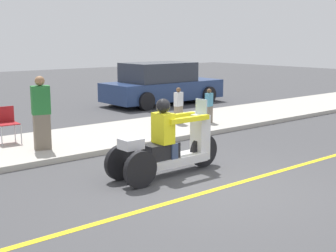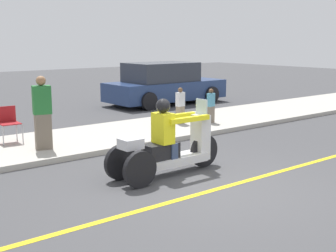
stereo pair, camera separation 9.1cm
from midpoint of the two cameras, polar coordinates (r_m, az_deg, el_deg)
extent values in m
plane|color=#424244|center=(7.94, 5.89, -7.60)|extent=(60.00, 60.00, 0.00)
cube|color=gold|center=(7.85, 5.14, -7.80)|extent=(24.00, 0.12, 0.01)
cube|color=#B2ADA3|center=(11.51, -10.61, -1.68)|extent=(28.00, 2.80, 0.12)
cylinder|color=black|center=(9.17, 4.09, -3.02)|extent=(0.64, 0.10, 0.64)
cylinder|color=black|center=(7.87, -3.72, -5.32)|extent=(0.64, 0.10, 0.64)
cylinder|color=black|center=(8.33, -6.08, -4.45)|extent=(0.64, 0.10, 0.64)
cube|color=silver|center=(8.60, -0.30, -4.35)|extent=(1.64, 0.41, 0.16)
cube|color=black|center=(8.45, -1.17, -3.08)|extent=(0.66, 0.32, 0.28)
cube|color=silver|center=(9.04, 3.65, -1.33)|extent=(0.24, 0.32, 0.87)
cube|color=silver|center=(8.95, 3.79, 2.35)|extent=(0.03, 0.29, 0.30)
cube|color=silver|center=(8.02, -4.87, -2.17)|extent=(0.36, 0.32, 0.18)
cube|color=yellow|center=(8.39, -0.91, -0.26)|extent=(0.26, 0.38, 0.55)
sphere|color=black|center=(8.32, -0.92, 2.48)|extent=(0.26, 0.26, 0.26)
cube|color=#38476B|center=(8.47, 0.29, -3.04)|extent=(0.14, 0.14, 0.28)
cube|color=#38476B|center=(8.65, -0.73, -2.75)|extent=(0.14, 0.14, 0.28)
cube|color=yellow|center=(8.51, 2.35, 0.83)|extent=(0.92, 0.09, 0.09)
cube|color=yellow|center=(8.81, 0.61, 1.17)|extent=(0.92, 0.09, 0.09)
cube|color=gray|center=(13.12, 1.08, 1.37)|extent=(0.23, 0.17, 0.49)
cube|color=silver|center=(13.06, 1.09, 3.28)|extent=(0.26, 0.17, 0.39)
sphere|color=brown|center=(13.03, 1.09, 4.43)|extent=(0.13, 0.13, 0.13)
cube|color=#726656|center=(13.30, 4.80, 1.41)|extent=(0.24, 0.19, 0.47)
cube|color=#4C99B7|center=(13.24, 4.83, 3.21)|extent=(0.26, 0.19, 0.37)
sphere|color=brown|center=(13.21, 4.85, 4.28)|extent=(0.13, 0.13, 0.13)
cube|color=#726656|center=(10.40, -15.33, -0.70)|extent=(0.38, 0.30, 0.77)
cube|color=#267233|center=(10.29, -15.51, 3.06)|extent=(0.42, 0.31, 0.61)
sphere|color=#9E704C|center=(10.25, -15.63, 5.32)|extent=(0.21, 0.21, 0.21)
cylinder|color=#A5A8AD|center=(11.01, -19.85, -1.20)|extent=(0.02, 0.02, 0.44)
cylinder|color=#A5A8AD|center=(11.14, -17.68, -0.94)|extent=(0.02, 0.02, 0.44)
cylinder|color=#A5A8AD|center=(11.55, -18.37, -0.58)|extent=(0.02, 0.02, 0.44)
cube|color=maroon|center=(11.24, -19.16, 0.26)|extent=(0.47, 0.47, 0.02)
cube|color=maroon|center=(11.42, -19.54, 1.31)|extent=(0.44, 0.05, 0.38)
cube|color=navy|center=(17.98, -0.75, 4.39)|extent=(4.67, 1.88, 0.70)
cube|color=#2D333D|center=(17.78, -1.34, 6.59)|extent=(2.57, 1.69, 0.71)
cylinder|color=black|center=(18.31, 4.82, 3.82)|extent=(0.64, 0.22, 0.64)
cylinder|color=black|center=(19.69, 0.99, 4.34)|extent=(0.64, 0.22, 0.64)
cylinder|color=black|center=(16.35, -2.84, 3.03)|extent=(0.64, 0.22, 0.64)
cylinder|color=black|center=(17.88, -6.45, 3.63)|extent=(0.64, 0.22, 0.64)
camera|label=1|loc=(0.05, -90.31, -0.06)|focal=50.00mm
camera|label=2|loc=(0.05, 89.69, 0.06)|focal=50.00mm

